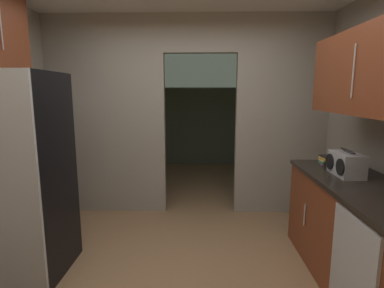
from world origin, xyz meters
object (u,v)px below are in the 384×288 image
boombox (346,164)px  refrigerator (15,177)px  book_stack (327,160)px  dishwasher (351,278)px

boombox → refrigerator: bearing=-177.5°
boombox → book_stack: boombox is taller
refrigerator → dishwasher: refrigerator is taller
dishwasher → book_stack: size_ratio=4.94×
refrigerator → dishwasher: size_ratio=2.15×
refrigerator → dishwasher: (2.64, -0.68, -0.48)m
refrigerator → book_stack: refrigerator is taller
dishwasher → book_stack: 1.35m
refrigerator → book_stack: size_ratio=10.62×
refrigerator → book_stack: (2.93, 0.53, 0.05)m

